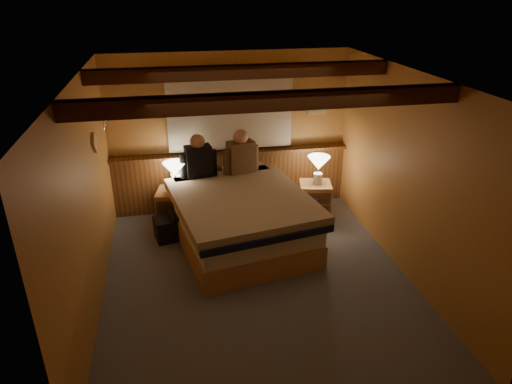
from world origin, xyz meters
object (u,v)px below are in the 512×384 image
object	(u,v)px
lamp_left	(175,171)
nightstand_right	(315,199)
bed	(239,217)
lamp_right	(319,165)
person_left	(198,159)
person_right	(241,155)
nightstand_left	(175,208)
duffel_bag	(174,227)

from	to	relation	value
lamp_left	nightstand_right	bearing A→B (deg)	-2.77
bed	lamp_right	xyz separation A→B (m)	(1.29, 0.59, 0.44)
lamp_right	person_left	xyz separation A→B (m)	(-1.76, 0.12, 0.17)
bed	nightstand_right	size ratio (longest dim) A/B	4.42
bed	person_left	size ratio (longest dim) A/B	3.68
nightstand_right	lamp_left	world-z (taller)	lamp_left
nightstand_right	person_right	size ratio (longest dim) A/B	0.80
nightstand_left	lamp_left	world-z (taller)	lamp_left
nightstand_left	person_left	world-z (taller)	person_left
lamp_right	nightstand_right	bearing A→B (deg)	176.74
lamp_left	lamp_right	world-z (taller)	lamp_left
nightstand_left	duffel_bag	bearing A→B (deg)	-83.10
bed	person_left	distance (m)	1.04
nightstand_left	duffel_bag	xyz separation A→B (m)	(-0.03, -0.38, -0.10)
nightstand_right	nightstand_left	bearing A→B (deg)	-170.20
nightstand_left	nightstand_right	distance (m)	2.11
bed	lamp_right	size ratio (longest dim) A/B	5.53
nightstand_left	nightstand_right	xyz separation A→B (m)	(2.10, -0.08, -0.01)
lamp_left	lamp_right	bearing A→B (deg)	-2.77
lamp_right	person_right	xyz separation A→B (m)	(-1.14, 0.15, 0.18)
person_right	bed	bearing A→B (deg)	-116.03
bed	lamp_right	bearing A→B (deg)	14.59
person_right	duffel_bag	bearing A→B (deg)	-170.89
person_right	lamp_right	bearing A→B (deg)	-21.99
nightstand_left	duffel_bag	world-z (taller)	nightstand_left
lamp_left	person_right	xyz separation A→B (m)	(0.96, 0.05, 0.16)
lamp_right	duffel_bag	world-z (taller)	lamp_right
duffel_bag	nightstand_right	bearing A→B (deg)	-4.22
nightstand_right	lamp_left	xyz separation A→B (m)	(-2.07, 0.10, 0.58)
bed	person_right	world-z (taller)	person_right
nightstand_left	lamp_left	bearing A→B (deg)	42.26
duffel_bag	bed	bearing A→B (deg)	-30.57
person_right	nightstand_left	bearing A→B (deg)	169.30
lamp_right	duffel_bag	size ratio (longest dim) A/B	0.74
nightstand_right	lamp_right	size ratio (longest dim) A/B	1.25
lamp_left	person_right	world-z (taller)	person_right
bed	duffel_bag	bearing A→B (deg)	151.70
lamp_left	duffel_bag	xyz separation A→B (m)	(-0.07, -0.40, -0.67)
person_left	person_right	xyz separation A→B (m)	(0.62, 0.03, 0.01)
nightstand_left	person_right	world-z (taller)	person_right
nightstand_right	duffel_bag	xyz separation A→B (m)	(-2.14, -0.30, -0.09)
nightstand_left	nightstand_right	size ratio (longest dim) A/B	1.06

